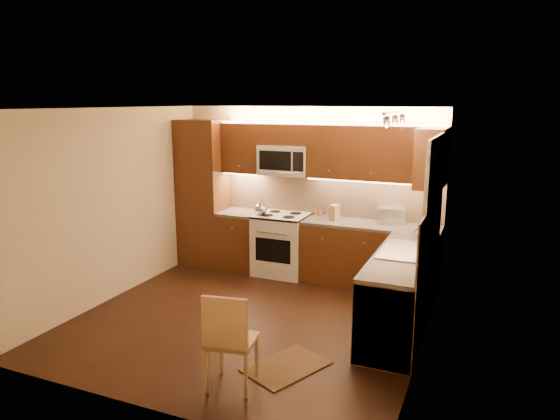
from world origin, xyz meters
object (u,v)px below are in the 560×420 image
at_px(microwave, 285,160).
at_px(soap_bottle, 425,231).
at_px(stove, 282,244).
at_px(sink, 405,245).
at_px(toaster_oven, 391,215).
at_px(dining_chair, 232,338).
at_px(knife_block, 334,212).
at_px(kettle, 261,207).

height_order(microwave, soap_bottle, microwave).
distance_m(stove, microwave, 1.27).
bearing_deg(sink, microwave, 147.79).
xyz_separation_m(toaster_oven, dining_chair, (-0.79, -3.25, -0.54)).
relative_size(microwave, dining_chair, 0.81).
bearing_deg(knife_block, stove, -164.11).
distance_m(sink, toaster_oven, 1.38).
relative_size(kettle, dining_chair, 0.25).
bearing_deg(knife_block, toaster_oven, 19.92).
relative_size(microwave, kettle, 3.25).
relative_size(toaster_oven, soap_bottle, 1.90).
height_order(sink, soap_bottle, soap_bottle).
xyz_separation_m(stove, sink, (2.00, -1.12, 0.52)).
distance_m(sink, soap_bottle, 0.67).
relative_size(stove, soap_bottle, 4.70).
relative_size(stove, sink, 1.07).
bearing_deg(toaster_oven, stove, 167.12).
xyz_separation_m(toaster_oven, soap_bottle, (0.56, -0.66, -0.01)).
relative_size(microwave, sink, 0.88).
distance_m(microwave, dining_chair, 3.53).
bearing_deg(microwave, soap_bottle, -15.75).
bearing_deg(dining_chair, microwave, 94.09).
bearing_deg(kettle, soap_bottle, -27.96).
xyz_separation_m(soap_bottle, dining_chair, (-1.34, -2.59, -0.53)).
xyz_separation_m(kettle, knife_block, (1.08, 0.21, -0.03)).
relative_size(kettle, knife_block, 1.08).
distance_m(sink, dining_chair, 2.34).
bearing_deg(toaster_oven, dining_chair, -123.29).
height_order(knife_block, dining_chair, knife_block).
height_order(sink, dining_chair, sink).
xyz_separation_m(knife_block, soap_bottle, (1.34, -0.53, -0.01)).
distance_m(sink, knife_block, 1.69).
bearing_deg(toaster_oven, microwave, 162.27).
bearing_deg(microwave, kettle, -134.90).
bearing_deg(dining_chair, knife_block, 80.07).
height_order(kettle, dining_chair, kettle).
relative_size(sink, dining_chair, 0.92).
bearing_deg(soap_bottle, knife_block, 168.77).
bearing_deg(microwave, toaster_oven, 1.94).
height_order(stove, kettle, kettle).
distance_m(microwave, soap_bottle, 2.34).
xyz_separation_m(sink, toaster_oven, (-0.42, 1.31, 0.04)).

